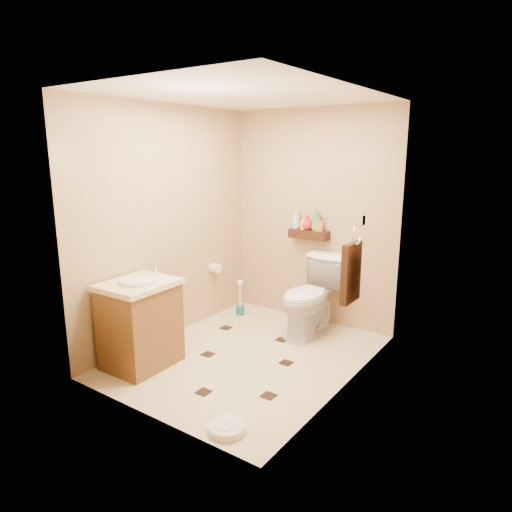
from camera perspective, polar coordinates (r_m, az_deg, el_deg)
The scene contains 19 objects.
ground at distance 4.52m, azimuth -0.98°, elevation -12.37°, with size 2.50×2.50×0.00m, color beige.
wall_back at distance 5.20m, azimuth 7.09°, elevation 4.79°, with size 2.00×0.04×2.40m, color tan.
wall_front at distance 3.24m, azimuth -14.12°, elevation -0.56°, with size 2.00×0.04×2.40m, color tan.
wall_left at distance 4.79m, azimuth -10.80°, elevation 3.96°, with size 0.04×2.50×2.40m, color tan.
wall_right at distance 3.66m, azimuth 11.74°, elevation 1.12°, with size 0.04×2.50×2.40m, color tan.
ceiling at distance 4.10m, azimuth -1.12°, elevation 19.50°, with size 2.00×2.50×0.02m, color white.
wall_shelf at distance 5.16m, azimuth 6.61°, elevation 2.71°, with size 0.46×0.14×0.10m, color black.
floor_accents at distance 4.45m, azimuth -1.29°, elevation -12.76°, with size 1.30×1.38×0.01m.
toilet at distance 4.91m, azimuth 6.94°, elevation -5.06°, with size 0.47×0.83×0.84m, color white.
vanity at distance 4.32m, azimuth -14.25°, elevation -8.08°, with size 0.56×0.67×0.92m.
bathroom_scale at distance 3.45m, azimuth -3.67°, elevation -20.63°, with size 0.31×0.31×0.06m.
toilet_brush at distance 5.53m, azimuth -1.99°, elevation -5.81°, with size 0.10×0.10×0.43m.
towel_ring at distance 3.98m, azimuth 11.86°, elevation -1.71°, with size 0.12×0.30×0.76m.
toilet_paper at distance 5.34m, azimuth -5.11°, elevation -1.50°, with size 0.12×0.11×0.12m.
bottle_a at distance 5.21m, azimuth 5.02°, elevation 4.70°, with size 0.09×0.09×0.23m, color silver.
bottle_b at distance 5.17m, azimuth 6.00°, elevation 4.15°, with size 0.07×0.07×0.15m, color yellow.
bottle_c at distance 5.14m, azimuth 6.47°, elevation 4.17°, with size 0.13×0.13×0.16m, color red.
bottle_d at distance 5.09m, azimuth 7.50°, elevation 4.61°, with size 0.10×0.10×0.26m, color green.
bottle_e at distance 5.08m, azimuth 7.86°, elevation 4.05°, with size 0.08×0.08×0.17m, color #D47346.
Camera 1 is at (2.39, -3.30, 1.94)m, focal length 32.00 mm.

